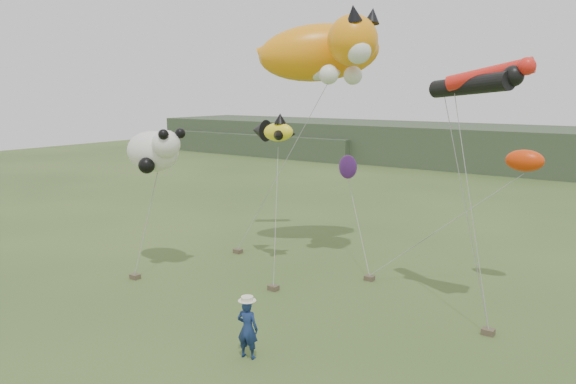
# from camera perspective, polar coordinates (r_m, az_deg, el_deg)

# --- Properties ---
(ground) EXTENTS (120.00, 120.00, 0.00)m
(ground) POSITION_cam_1_polar(r_m,az_deg,el_deg) (18.08, -6.07, -14.36)
(ground) COLOR #385123
(ground) RESTS_ON ground
(headland) EXTENTS (90.00, 13.00, 4.00)m
(headland) POSITION_cam_1_polar(r_m,az_deg,el_deg) (58.92, 21.44, 4.09)
(headland) COLOR #2D3D28
(headland) RESTS_ON ground
(festival_attendant) EXTENTS (0.71, 0.54, 1.74)m
(festival_attendant) POSITION_cam_1_polar(r_m,az_deg,el_deg) (16.39, -4.13, -13.69)
(festival_attendant) COLOR navy
(festival_attendant) RESTS_ON ground
(sandbag_anchors) EXTENTS (13.60, 5.64, 0.19)m
(sandbag_anchors) POSITION_cam_1_polar(r_m,az_deg,el_deg) (22.39, 0.22, -9.10)
(sandbag_anchors) COLOR brown
(sandbag_anchors) RESTS_ON ground
(cat_kite) EXTENTS (7.29, 5.67, 3.17)m
(cat_kite) POSITION_cam_1_polar(r_m,az_deg,el_deg) (25.07, 3.91, 14.10)
(cat_kite) COLOR orange
(cat_kite) RESTS_ON ground
(fish_kite) EXTENTS (2.32, 1.60, 1.23)m
(fish_kite) POSITION_cam_1_polar(r_m,az_deg,el_deg) (23.50, -1.71, 6.24)
(fish_kite) COLOR yellow
(fish_kite) RESTS_ON ground
(tube_kites) EXTENTS (3.64, 2.05, 1.25)m
(tube_kites) POSITION_cam_1_polar(r_m,az_deg,el_deg) (18.89, 19.27, 10.70)
(tube_kites) COLOR black
(tube_kites) RESTS_ON ground
(panda_kite) EXTENTS (2.98, 1.92, 1.85)m
(panda_kite) POSITION_cam_1_polar(r_m,az_deg,el_deg) (23.66, -13.40, 4.10)
(panda_kite) COLOR white
(panda_kite) RESTS_ON ground
(misc_kites) EXTENTS (9.28, 2.02, 1.98)m
(misc_kites) POSITION_cam_1_polar(r_m,az_deg,el_deg) (23.86, 15.24, 2.80)
(misc_kites) COLOR red
(misc_kites) RESTS_ON ground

